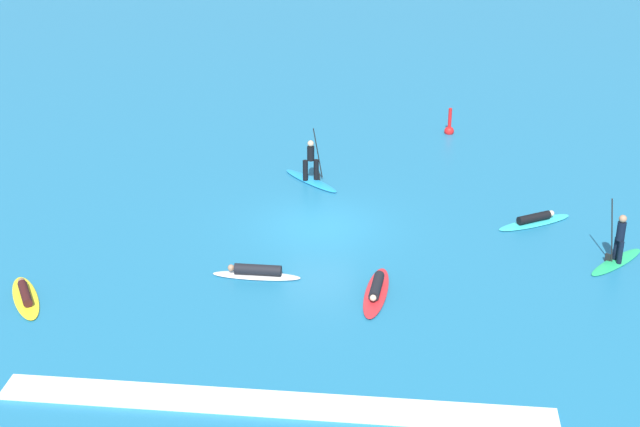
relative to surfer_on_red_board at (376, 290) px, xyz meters
name	(u,v)px	position (x,y,z in m)	size (l,w,h in m)	color
ground_plane	(320,226)	(-2.27, 4.75, -0.14)	(120.00, 120.00, 0.00)	#1E6B93
surfer_on_red_board	(376,290)	(0.00, 0.00, 0.00)	(0.94, 3.30, 0.43)	red
surfer_on_yellow_board	(25,296)	(-10.74, -1.46, -0.02)	(2.07, 2.88, 0.37)	yellow
surfer_on_teal_board	(535,220)	(5.46, 5.80, -0.01)	(2.98, 2.18, 0.39)	#33C6CC
surfer_on_blue_board	(311,172)	(-3.07, 8.88, 0.28)	(2.65, 2.60, 2.31)	#1E8CD1
surfer_on_white_board	(257,272)	(-3.89, 0.70, 0.03)	(2.87, 0.59, 0.44)	white
surfer_on_green_board	(618,249)	(7.82, 2.94, 0.36)	(2.31, 2.51, 2.28)	#23B266
marker_buoy	(449,129)	(2.58, 15.36, 0.10)	(0.45, 0.45, 1.32)	red
wave_crest	(275,404)	(-2.27, -6.08, -0.05)	(14.12, 0.90, 0.18)	white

